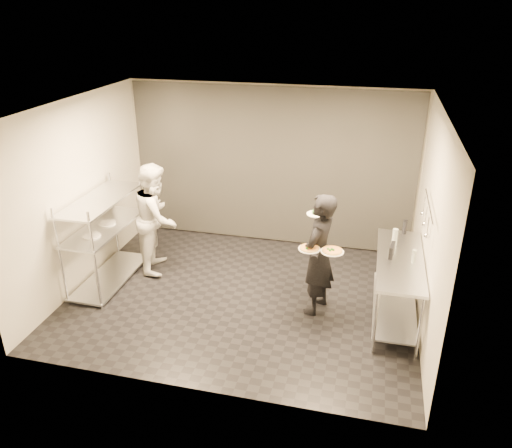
% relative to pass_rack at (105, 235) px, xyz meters
% --- Properties ---
extents(room_shell, '(5.00, 4.00, 2.80)m').
position_rel_pass_rack_xyz_m(room_shell, '(2.15, 1.18, 0.63)').
color(room_shell, black).
rests_on(room_shell, ground).
extents(pass_rack, '(0.60, 1.60, 1.50)m').
position_rel_pass_rack_xyz_m(pass_rack, '(0.00, 0.00, 0.00)').
color(pass_rack, silver).
rests_on(pass_rack, ground).
extents(prep_counter, '(0.60, 1.80, 0.92)m').
position_rel_pass_rack_xyz_m(prep_counter, '(4.33, 0.00, -0.14)').
color(prep_counter, silver).
rests_on(prep_counter, ground).
extents(utensil_rail, '(0.07, 1.20, 0.31)m').
position_rel_pass_rack_xyz_m(utensil_rail, '(4.58, 0.00, 0.78)').
color(utensil_rail, silver).
rests_on(utensil_rail, room_shell).
extents(waiter, '(0.59, 0.73, 1.75)m').
position_rel_pass_rack_xyz_m(waiter, '(3.25, -0.06, 0.11)').
color(waiter, black).
rests_on(waiter, ground).
extents(chef, '(0.84, 0.99, 1.77)m').
position_rel_pass_rack_xyz_m(chef, '(0.60, 0.57, 0.12)').
color(chef, silver).
rests_on(chef, ground).
extents(pizza_plate_near, '(0.29, 0.29, 0.05)m').
position_rel_pass_rack_xyz_m(pizza_plate_near, '(3.15, -0.27, 0.29)').
color(pizza_plate_near, silver).
rests_on(pizza_plate_near, waiter).
extents(pizza_plate_far, '(0.30, 0.30, 0.05)m').
position_rel_pass_rack_xyz_m(pizza_plate_far, '(3.45, -0.28, 0.30)').
color(pizza_plate_far, silver).
rests_on(pizza_plate_far, waiter).
extents(salad_plate, '(0.27, 0.27, 0.07)m').
position_rel_pass_rack_xyz_m(salad_plate, '(3.16, 0.27, 0.58)').
color(salad_plate, silver).
rests_on(salad_plate, waiter).
extents(pos_monitor, '(0.08, 0.24, 0.17)m').
position_rel_pass_rack_xyz_m(pos_monitor, '(4.21, 0.04, 0.24)').
color(pos_monitor, black).
rests_on(pos_monitor, prep_counter).
extents(bottle_green, '(0.07, 0.07, 0.26)m').
position_rel_pass_rack_xyz_m(bottle_green, '(4.25, 0.35, 0.28)').
color(bottle_green, '#929E91').
rests_on(bottle_green, prep_counter).
extents(bottle_clear, '(0.06, 0.06, 0.18)m').
position_rel_pass_rack_xyz_m(bottle_clear, '(4.49, -0.08, 0.24)').
color(bottle_clear, '#929E91').
rests_on(bottle_clear, prep_counter).
extents(bottle_dark, '(0.06, 0.06, 0.21)m').
position_rel_pass_rack_xyz_m(bottle_dark, '(4.39, 0.80, 0.26)').
color(bottle_dark, black).
rests_on(bottle_dark, prep_counter).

